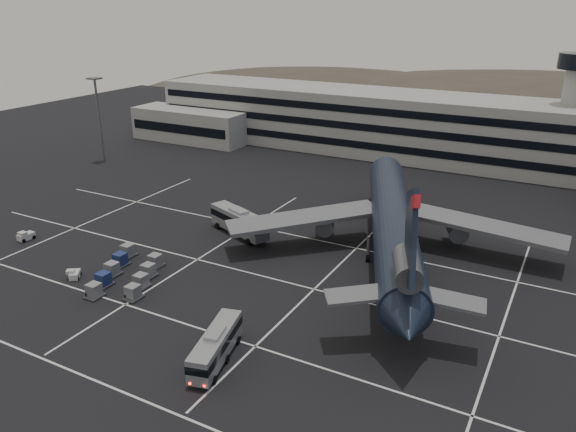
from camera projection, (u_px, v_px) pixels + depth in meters
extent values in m
plane|color=black|center=(216.00, 281.00, 71.79)|extent=(260.00, 260.00, 0.00)
cube|color=silver|center=(83.00, 376.00, 53.74)|extent=(90.00, 0.25, 0.01)
cube|color=silver|center=(165.00, 317.00, 63.58)|extent=(90.00, 0.25, 0.01)
cube|color=silver|center=(234.00, 269.00, 75.07)|extent=(90.00, 0.25, 0.01)
cube|color=silver|center=(284.00, 233.00, 86.56)|extent=(90.00, 0.25, 0.01)
cube|color=silver|center=(84.00, 224.00, 90.02)|extent=(0.25, 55.00, 0.01)
cube|color=silver|center=(206.00, 254.00, 79.37)|extent=(0.25, 55.00, 0.01)
cube|color=silver|center=(321.00, 283.00, 71.39)|extent=(0.25, 55.00, 0.01)
cube|color=silver|center=(502.00, 327.00, 61.63)|extent=(0.25, 55.00, 0.01)
cube|color=gray|center=(397.00, 124.00, 128.35)|extent=(120.00, 18.00, 14.00)
cube|color=black|center=(383.00, 148.00, 122.18)|extent=(118.00, 0.20, 1.60)
cube|color=black|center=(384.00, 130.00, 120.74)|extent=(118.00, 0.20, 1.60)
cube|color=black|center=(385.00, 112.00, 119.41)|extent=(118.00, 0.20, 1.60)
cube|color=gray|center=(191.00, 125.00, 141.76)|extent=(30.00, 10.00, 8.00)
cylinder|color=gray|center=(569.00, 120.00, 113.02)|extent=(4.40, 4.40, 22.00)
ellipsoid|color=#38332B|center=(332.00, 109.00, 241.68)|extent=(196.00, 140.00, 32.00)
ellipsoid|color=#38332B|center=(559.00, 139.00, 202.85)|extent=(252.00, 180.00, 44.00)
cylinder|color=slate|center=(100.00, 121.00, 121.66)|extent=(0.50, 0.50, 18.00)
cube|color=slate|center=(94.00, 78.00, 118.38)|extent=(2.40, 2.40, 0.35)
cylinder|color=black|center=(393.00, 222.00, 76.87)|extent=(22.71, 46.74, 5.60)
cone|color=black|center=(385.00, 168.00, 101.12)|extent=(6.86, 6.23, 5.60)
cone|color=black|center=(407.00, 326.00, 52.33)|extent=(6.52, 6.49, 5.04)
cube|color=black|center=(411.00, 239.00, 52.91)|extent=(3.92, 9.00, 10.97)
cube|color=#AE171E|center=(416.00, 202.00, 50.00)|extent=(1.69, 3.21, 2.24)
cylinder|color=#595B60|center=(407.00, 268.00, 54.56)|extent=(4.70, 6.57, 2.70)
cube|color=slate|center=(362.00, 294.00, 56.76)|extent=(8.03, 6.80, 0.87)
cube|color=slate|center=(447.00, 299.00, 55.80)|extent=(7.93, 4.38, 0.87)
cube|color=slate|center=(303.00, 218.00, 80.43)|extent=(19.77, 19.11, 1.75)
cylinder|color=#595B60|center=(325.00, 222.00, 83.48)|extent=(4.52, 6.11, 2.70)
cube|color=slate|center=(483.00, 226.00, 77.58)|extent=(22.06, 5.74, 1.75)
cylinder|color=#595B60|center=(456.00, 228.00, 81.31)|extent=(4.52, 6.11, 2.70)
cylinder|color=slate|center=(387.00, 204.00, 92.17)|extent=(0.44, 0.44, 3.00)
cylinder|color=black|center=(386.00, 214.00, 92.76)|extent=(0.87, 1.21, 1.10)
cylinder|color=slate|center=(368.00, 247.00, 76.46)|extent=(0.44, 0.44, 3.00)
cylinder|color=black|center=(368.00, 258.00, 77.06)|extent=(0.87, 1.21, 1.10)
cylinder|color=slate|center=(416.00, 249.00, 75.73)|extent=(0.44, 0.44, 3.00)
cylinder|color=black|center=(415.00, 260.00, 76.33)|extent=(0.87, 1.21, 1.10)
cube|color=gray|center=(216.00, 346.00, 55.26)|extent=(4.51, 9.95, 2.65)
cube|color=black|center=(216.00, 343.00, 55.14)|extent=(4.58, 10.02, 0.84)
cube|color=gray|center=(215.00, 333.00, 54.72)|extent=(2.02, 2.91, 0.31)
cylinder|color=black|center=(192.00, 376.00, 52.94)|extent=(0.48, 0.89, 0.85)
cylinder|color=black|center=(214.00, 380.00, 52.43)|extent=(0.48, 0.89, 0.85)
cylinder|color=black|center=(206.00, 356.00, 56.01)|extent=(0.48, 0.89, 0.85)
cylinder|color=black|center=(227.00, 359.00, 55.50)|extent=(0.48, 0.89, 0.85)
cylinder|color=black|center=(218.00, 337.00, 59.08)|extent=(0.48, 0.89, 0.85)
cylinder|color=black|center=(238.00, 340.00, 58.57)|extent=(0.48, 0.89, 0.85)
cube|color=#FF0C05|center=(190.00, 384.00, 51.38)|extent=(0.23, 0.12, 0.19)
cube|color=#FF0C05|center=(204.00, 386.00, 51.06)|extent=(0.23, 0.12, 0.19)
cube|color=gray|center=(239.00, 221.00, 85.23)|extent=(11.75, 6.75, 3.16)
cube|color=black|center=(239.00, 219.00, 85.10)|extent=(11.83, 6.82, 1.00)
cube|color=gray|center=(239.00, 210.00, 84.59)|extent=(3.56, 2.74, 0.37)
cylinder|color=black|center=(248.00, 242.00, 82.13)|extent=(1.07, 0.69, 1.01)
cylinder|color=black|center=(263.00, 237.00, 83.71)|extent=(1.07, 0.69, 1.01)
cylinder|color=black|center=(232.00, 234.00, 85.04)|extent=(1.07, 0.69, 1.01)
cylinder|color=black|center=(247.00, 229.00, 86.62)|extent=(1.07, 0.69, 1.01)
cylinder|color=black|center=(218.00, 226.00, 87.95)|extent=(1.07, 0.69, 1.01)
cylinder|color=black|center=(232.00, 222.00, 89.53)|extent=(1.07, 0.69, 1.01)
cube|color=#BABAB6|center=(26.00, 236.00, 83.84)|extent=(1.44, 2.41, 0.95)
cube|color=#BABAB6|center=(22.00, 234.00, 83.19)|extent=(1.23, 1.04, 0.53)
cylinder|color=black|center=(19.00, 239.00, 83.57)|extent=(0.28, 0.61, 0.59)
cylinder|color=black|center=(24.00, 241.00, 82.98)|extent=(0.28, 0.61, 0.59)
cylinder|color=black|center=(29.00, 235.00, 84.90)|extent=(0.28, 0.61, 0.59)
cylinder|color=black|center=(34.00, 237.00, 84.31)|extent=(0.28, 0.61, 0.59)
cube|color=#BABAB6|center=(75.00, 275.00, 72.32)|extent=(2.09, 2.30, 0.83)
cube|color=#BABAB6|center=(74.00, 272.00, 71.70)|extent=(1.31, 1.27, 0.46)
cylinder|color=black|center=(70.00, 279.00, 71.67)|extent=(0.47, 0.54, 0.52)
cylinder|color=black|center=(78.00, 279.00, 71.79)|extent=(0.47, 0.54, 0.52)
cylinder|color=black|center=(72.00, 274.00, 73.04)|extent=(0.47, 0.54, 0.52)
cylinder|color=black|center=(81.00, 274.00, 73.16)|extent=(0.47, 0.54, 0.52)
cube|color=#2D2D30|center=(95.00, 296.00, 67.88)|extent=(2.53, 2.68, 0.17)
cylinder|color=black|center=(95.00, 296.00, 67.90)|extent=(0.10, 0.19, 0.19)
cube|color=gray|center=(94.00, 290.00, 67.57)|extent=(1.97, 1.97, 1.54)
cube|color=#2D2D30|center=(134.00, 298.00, 67.49)|extent=(2.53, 2.68, 0.17)
cylinder|color=black|center=(134.00, 298.00, 67.51)|extent=(0.10, 0.19, 0.19)
cube|color=gray|center=(133.00, 291.00, 67.18)|extent=(1.97, 1.97, 1.54)
cube|color=#2D2D30|center=(104.00, 285.00, 70.57)|extent=(2.53, 2.68, 0.17)
cylinder|color=black|center=(104.00, 285.00, 70.59)|extent=(0.10, 0.19, 0.19)
cube|color=navy|center=(103.00, 278.00, 70.26)|extent=(1.97, 1.97, 1.54)
cube|color=#2D2D30|center=(141.00, 286.00, 70.18)|extent=(2.53, 2.68, 0.17)
cylinder|color=black|center=(142.00, 287.00, 70.20)|extent=(0.10, 0.19, 0.19)
cube|color=gray|center=(141.00, 280.00, 69.87)|extent=(1.97, 1.97, 1.54)
cube|color=#2D2D30|center=(113.00, 274.00, 73.26)|extent=(2.53, 2.68, 0.17)
cylinder|color=black|center=(113.00, 275.00, 73.28)|extent=(0.10, 0.19, 0.19)
cube|color=gray|center=(112.00, 268.00, 72.95)|extent=(1.97, 1.97, 1.54)
cube|color=#2D2D30|center=(149.00, 276.00, 72.87)|extent=(2.53, 2.68, 0.17)
cylinder|color=black|center=(149.00, 276.00, 72.89)|extent=(0.10, 0.19, 0.19)
cube|color=gray|center=(148.00, 270.00, 72.56)|extent=(1.97, 1.97, 1.54)
cube|color=#2D2D30|center=(121.00, 264.00, 75.95)|extent=(2.53, 2.68, 0.17)
cylinder|color=black|center=(121.00, 265.00, 75.97)|extent=(0.10, 0.19, 0.19)
cube|color=navy|center=(120.00, 259.00, 75.64)|extent=(1.97, 1.97, 1.54)
cube|color=#2D2D30|center=(156.00, 266.00, 75.56)|extent=(2.53, 2.68, 0.17)
cylinder|color=black|center=(156.00, 266.00, 75.58)|extent=(0.10, 0.19, 0.19)
cube|color=gray|center=(155.00, 260.00, 75.25)|extent=(1.97, 1.97, 1.54)
cube|color=#2D2D30|center=(128.00, 255.00, 78.64)|extent=(2.53, 2.68, 0.17)
cylinder|color=black|center=(128.00, 256.00, 78.66)|extent=(0.10, 0.19, 0.19)
cube|color=gray|center=(128.00, 250.00, 78.33)|extent=(1.97, 1.97, 1.54)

